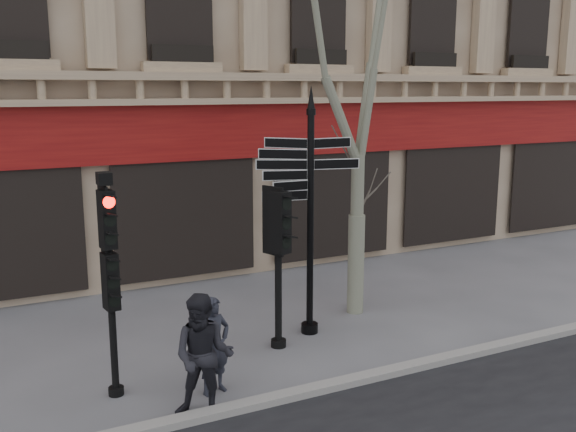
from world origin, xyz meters
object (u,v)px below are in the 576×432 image
Objects in this scene: fingerpost at (311,171)px; pedestrian_b at (204,356)px; plane_tree at (361,34)px; traffic_signal_main at (109,258)px; traffic_signal_secondary at (278,240)px; pedestrian_a at (214,345)px.

fingerpost is 4.19m from pedestrian_b.
traffic_signal_main is at bearing -163.92° from plane_tree.
pedestrian_b is (-2.02, -1.78, -1.09)m from traffic_signal_secondary.
pedestrian_a is (-2.47, -1.51, -2.36)m from fingerpost.
pedestrian_a is at bearing -151.45° from plane_tree.
pedestrian_a is (1.38, -0.59, -1.40)m from traffic_signal_main.
plane_tree reaches higher than pedestrian_a.
traffic_signal_main reaches higher than pedestrian_b.
traffic_signal_main is 2.23× the size of pedestrian_a.
fingerpost is 2.91m from plane_tree.
traffic_signal_secondary is 2.90m from pedestrian_b.
pedestrian_b is at bearing -57.47° from traffic_signal_main.
traffic_signal_main is 0.43× the size of plane_tree.
pedestrian_b is at bearing -147.32° from plane_tree.
plane_tree is at bearing 2.12° from traffic_signal_secondary.
fingerpost reaches higher than traffic_signal_secondary.
traffic_signal_main is at bearing 138.18° from pedestrian_a.
fingerpost is 4.08m from traffic_signal_main.
pedestrian_b reaches higher than pedestrian_a.
fingerpost is at bearing -157.19° from plane_tree.
fingerpost is 3.04× the size of pedestrian_a.
traffic_signal_main is at bearing 169.88° from traffic_signal_secondary.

